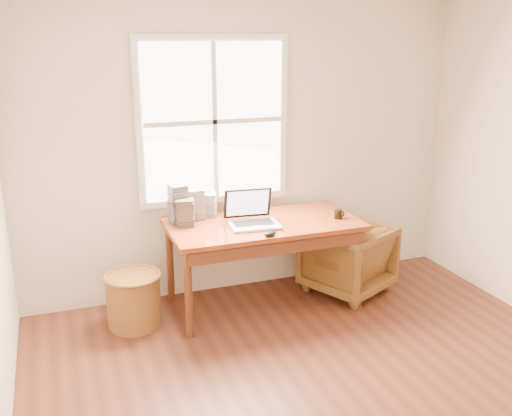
{
  "coord_description": "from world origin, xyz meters",
  "views": [
    {
      "loc": [
        -1.61,
        -2.43,
        2.24
      ],
      "look_at": [
        -0.12,
        1.65,
        0.93
      ],
      "focal_mm": 40.0,
      "sensor_mm": 36.0,
      "label": 1
    }
  ],
  "objects_px": {
    "coffee_mug": "(338,214)",
    "wicker_stool": "(134,300)",
    "laptop": "(255,210)",
    "armchair": "(347,258)",
    "cd_stack_a": "(196,205)",
    "desk": "(264,224)"
  },
  "relations": [
    {
      "from": "coffee_mug",
      "to": "wicker_stool",
      "type": "bearing_deg",
      "value": -170.57
    },
    {
      "from": "desk",
      "to": "laptop",
      "type": "height_order",
      "value": "laptop"
    },
    {
      "from": "coffee_mug",
      "to": "laptop",
      "type": "bearing_deg",
      "value": -169.59
    },
    {
      "from": "desk",
      "to": "armchair",
      "type": "distance_m",
      "value": 0.91
    },
    {
      "from": "desk",
      "to": "armchair",
      "type": "height_order",
      "value": "desk"
    },
    {
      "from": "desk",
      "to": "laptop",
      "type": "distance_m",
      "value": 0.21
    },
    {
      "from": "wicker_stool",
      "to": "laptop",
      "type": "bearing_deg",
      "value": -4.89
    },
    {
      "from": "armchair",
      "to": "wicker_stool",
      "type": "relative_size",
      "value": 1.62
    },
    {
      "from": "coffee_mug",
      "to": "cd_stack_a",
      "type": "distance_m",
      "value": 1.21
    },
    {
      "from": "cd_stack_a",
      "to": "desk",
      "type": "bearing_deg",
      "value": -27.54
    },
    {
      "from": "desk",
      "to": "laptop",
      "type": "relative_size",
      "value": 4.12
    },
    {
      "from": "cd_stack_a",
      "to": "coffee_mug",
      "type": "bearing_deg",
      "value": -19.04
    },
    {
      "from": "armchair",
      "to": "cd_stack_a",
      "type": "bearing_deg",
      "value": -37.6
    },
    {
      "from": "cd_stack_a",
      "to": "wicker_stool",
      "type": "bearing_deg",
      "value": -155.85
    },
    {
      "from": "wicker_stool",
      "to": "cd_stack_a",
      "type": "distance_m",
      "value": 0.93
    },
    {
      "from": "laptop",
      "to": "coffee_mug",
      "type": "xyz_separation_m",
      "value": [
        0.74,
        -0.04,
        -0.1
      ]
    },
    {
      "from": "armchair",
      "to": "cd_stack_a",
      "type": "xyz_separation_m",
      "value": [
        -1.32,
        0.27,
        0.57
      ]
    },
    {
      "from": "armchair",
      "to": "desk",
      "type": "bearing_deg",
      "value": -26.15
    },
    {
      "from": "wicker_stool",
      "to": "cd_stack_a",
      "type": "height_order",
      "value": "cd_stack_a"
    },
    {
      "from": "desk",
      "to": "armchair",
      "type": "bearing_deg",
      "value": 0.0
    },
    {
      "from": "desk",
      "to": "cd_stack_a",
      "type": "distance_m",
      "value": 0.6
    },
    {
      "from": "wicker_stool",
      "to": "coffee_mug",
      "type": "xyz_separation_m",
      "value": [
        1.74,
        -0.13,
        0.58
      ]
    }
  ]
}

